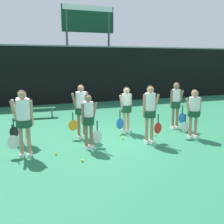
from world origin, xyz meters
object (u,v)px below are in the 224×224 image
at_px(player_2, 150,109).
at_px(tennis_ball_7, 155,135).
at_px(player_3, 194,109).
at_px(scoreboard, 88,28).
at_px(player_5, 81,107).
at_px(player_7, 176,102).
at_px(player_4, 22,112).
at_px(tennis_ball_2, 123,138).
at_px(tennis_ball_5, 120,135).
at_px(player_1, 89,118).
at_px(tennis_ball_6, 124,128).
at_px(player_0, 23,117).
at_px(tennis_ball_1, 82,161).
at_px(player_6, 126,106).
at_px(tennis_ball_3, 56,154).
at_px(bench_courtside, 34,110).

bearing_deg(player_2, tennis_ball_7, 51.60).
bearing_deg(player_2, player_3, 4.61).
height_order(scoreboard, player_2, scoreboard).
bearing_deg(player_5, player_7, -2.97).
relative_size(scoreboard, player_2, 3.30).
relative_size(scoreboard, player_4, 3.57).
bearing_deg(tennis_ball_7, scoreboard, 88.68).
bearing_deg(player_4, tennis_ball_7, -18.29).
bearing_deg(player_3, tennis_ball_7, 158.81).
height_order(tennis_ball_2, tennis_ball_7, same).
distance_m(tennis_ball_2, tennis_ball_5, 0.41).
relative_size(player_5, tennis_ball_2, 24.88).
relative_size(player_1, tennis_ball_2, 22.59).
relative_size(player_3, tennis_ball_6, 24.92).
xyz_separation_m(player_1, player_5, (0.05, 1.14, 0.12)).
xyz_separation_m(player_0, player_4, (-0.00, 1.18, -0.08)).
height_order(player_4, player_7, player_7).
distance_m(player_4, tennis_ball_1, 2.67).
bearing_deg(player_7, player_0, -156.51).
distance_m(player_6, tennis_ball_6, 1.06).
xyz_separation_m(player_0, player_3, (5.30, -0.10, -0.11)).
bearing_deg(scoreboard, player_4, -117.18).
relative_size(player_7, tennis_ball_6, 26.87).
bearing_deg(player_1, tennis_ball_1, -123.61).
height_order(player_7, tennis_ball_2, player_7).
xyz_separation_m(scoreboard, tennis_ball_2, (-1.42, -9.36, -4.57)).
xyz_separation_m(tennis_ball_5, tennis_ball_6, (0.49, 0.85, -0.00)).
bearing_deg(player_3, tennis_ball_5, 163.50).
bearing_deg(player_0, tennis_ball_3, -5.53).
relative_size(player_6, tennis_ball_2, 23.07).
distance_m(scoreboard, tennis_ball_6, 9.34).
bearing_deg(tennis_ball_6, player_3, -48.01).
height_order(scoreboard, player_3, scoreboard).
height_order(player_1, tennis_ball_7, player_1).
distance_m(player_3, player_7, 1.27).
bearing_deg(player_2, tennis_ball_1, -155.87).
bearing_deg(tennis_ball_6, tennis_ball_7, -63.32).
distance_m(player_2, tennis_ball_7, 1.33).
distance_m(tennis_ball_1, tennis_ball_3, 0.92).
bearing_deg(player_6, tennis_ball_5, -146.79).
height_order(player_2, tennis_ball_3, player_2).
height_order(player_1, player_2, player_2).
distance_m(player_4, tennis_ball_7, 4.41).
distance_m(player_1, player_7, 3.84).
bearing_deg(tennis_ball_1, player_5, 76.89).
bearing_deg(player_5, scoreboard, 70.34).
distance_m(player_4, tennis_ball_2, 3.25).
xyz_separation_m(scoreboard, player_2, (-0.78, -9.97, -3.53)).
xyz_separation_m(player_2, tennis_ball_6, (-0.08, 1.87, -1.04)).
xyz_separation_m(bench_courtside, player_6, (2.94, -3.58, 0.59)).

